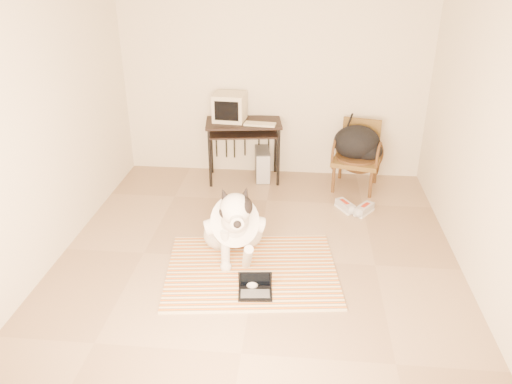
# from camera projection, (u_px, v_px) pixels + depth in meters

# --- Properties ---
(floor) EXTENTS (4.50, 4.50, 0.00)m
(floor) POSITION_uv_depth(u_px,v_px,m) (257.00, 259.00, 5.02)
(floor) COLOR #9A7D5E
(floor) RESTS_ON ground
(wall_back) EXTENTS (4.50, 0.00, 4.50)m
(wall_back) POSITION_uv_depth(u_px,v_px,m) (273.00, 75.00, 6.45)
(wall_back) COLOR beige
(wall_back) RESTS_ON floor
(wall_front) EXTENTS (4.50, 0.00, 4.50)m
(wall_front) POSITION_uv_depth(u_px,v_px,m) (214.00, 281.00, 2.42)
(wall_front) COLOR beige
(wall_front) RESTS_ON floor
(wall_left) EXTENTS (0.00, 4.50, 4.50)m
(wall_left) POSITION_uv_depth(u_px,v_px,m) (42.00, 125.00, 4.61)
(wall_left) COLOR beige
(wall_left) RESTS_ON floor
(wall_right) EXTENTS (0.00, 4.50, 4.50)m
(wall_right) POSITION_uv_depth(u_px,v_px,m) (490.00, 139.00, 4.26)
(wall_right) COLOR beige
(wall_right) RESTS_ON floor
(rug) EXTENTS (1.76, 1.43, 0.02)m
(rug) POSITION_uv_depth(u_px,v_px,m) (252.00, 270.00, 4.83)
(rug) COLOR orange
(rug) RESTS_ON floor
(dog) EXTENTS (0.63, 1.22, 0.92)m
(dog) POSITION_uv_depth(u_px,v_px,m) (234.00, 225.00, 4.91)
(dog) COLOR silver
(dog) RESTS_ON rug
(laptop) EXTENTS (0.32, 0.25, 0.21)m
(laptop) POSITION_uv_depth(u_px,v_px,m) (255.00, 288.00, 4.48)
(laptop) COLOR black
(laptop) RESTS_ON rug
(computer_desk) EXTENTS (1.04, 0.67, 0.81)m
(computer_desk) POSITION_uv_depth(u_px,v_px,m) (244.00, 130.00, 6.49)
(computer_desk) COLOR black
(computer_desk) RESTS_ON floor
(crt_monitor) EXTENTS (0.42, 0.41, 0.35)m
(crt_monitor) POSITION_uv_depth(u_px,v_px,m) (230.00, 107.00, 6.43)
(crt_monitor) COLOR beige
(crt_monitor) RESTS_ON computer_desk
(desk_keyboard) EXTENTS (0.41, 0.19, 0.03)m
(desk_keyboard) POSITION_uv_depth(u_px,v_px,m) (260.00, 124.00, 6.31)
(desk_keyboard) COLOR beige
(desk_keyboard) RESTS_ON computer_desk
(pc_tower) EXTENTS (0.24, 0.46, 0.41)m
(pc_tower) POSITION_uv_depth(u_px,v_px,m) (262.00, 164.00, 6.73)
(pc_tower) COLOR #505053
(pc_tower) RESTS_ON floor
(rattan_chair) EXTENTS (0.68, 0.67, 0.86)m
(rattan_chair) POSITION_uv_depth(u_px,v_px,m) (357.00, 155.00, 6.41)
(rattan_chair) COLOR brown
(rattan_chair) RESTS_ON floor
(backpack) EXTENTS (0.62, 0.48, 0.43)m
(backpack) POSITION_uv_depth(u_px,v_px,m) (359.00, 144.00, 6.33)
(backpack) COLOR black
(backpack) RESTS_ON rattan_chair
(sneaker_left) EXTENTS (0.25, 0.31, 0.10)m
(sneaker_left) POSITION_uv_depth(u_px,v_px,m) (345.00, 206.00, 5.96)
(sneaker_left) COLOR white
(sneaker_left) RESTS_ON floor
(sneaker_right) EXTENTS (0.27, 0.31, 0.10)m
(sneaker_right) POSITION_uv_depth(u_px,v_px,m) (364.00, 210.00, 5.88)
(sneaker_right) COLOR white
(sneaker_right) RESTS_ON floor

